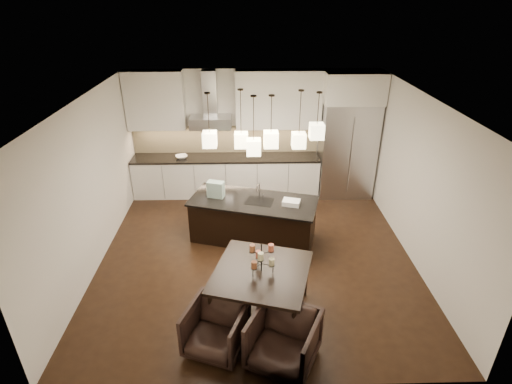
{
  "coord_description": "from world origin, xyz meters",
  "views": [
    {
      "loc": [
        -0.16,
        -5.98,
        4.29
      ],
      "look_at": [
        0.0,
        0.2,
        1.15
      ],
      "focal_mm": 28.0,
      "sensor_mm": 36.0,
      "label": 1
    }
  ],
  "objects_px": {
    "refrigerator": "(347,150)",
    "dining_table": "(261,292)",
    "armchair_right": "(283,340)",
    "armchair_left": "(216,329)",
    "island_body": "(253,220)"
  },
  "relations": [
    {
      "from": "island_body",
      "to": "dining_table",
      "type": "distance_m",
      "value": 2.01
    },
    {
      "from": "dining_table",
      "to": "armchair_right",
      "type": "height_order",
      "value": "dining_table"
    },
    {
      "from": "armchair_left",
      "to": "armchair_right",
      "type": "bearing_deg",
      "value": 4.44
    },
    {
      "from": "refrigerator",
      "to": "armchair_right",
      "type": "height_order",
      "value": "refrigerator"
    },
    {
      "from": "island_body",
      "to": "armchair_left",
      "type": "relative_size",
      "value": 3.01
    },
    {
      "from": "refrigerator",
      "to": "armchair_right",
      "type": "relative_size",
      "value": 2.64
    },
    {
      "from": "island_body",
      "to": "armchair_right",
      "type": "distance_m",
      "value": 2.9
    },
    {
      "from": "island_body",
      "to": "dining_table",
      "type": "relative_size",
      "value": 1.74
    },
    {
      "from": "refrigerator",
      "to": "dining_table",
      "type": "height_order",
      "value": "refrigerator"
    },
    {
      "from": "refrigerator",
      "to": "armchair_right",
      "type": "distance_m",
      "value": 5.15
    },
    {
      "from": "armchair_right",
      "to": "island_body",
      "type": "bearing_deg",
      "value": 122.65
    },
    {
      "from": "refrigerator",
      "to": "armchair_left",
      "type": "bearing_deg",
      "value": -120.73
    },
    {
      "from": "island_body",
      "to": "armchair_left",
      "type": "height_order",
      "value": "island_body"
    },
    {
      "from": "dining_table",
      "to": "armchair_left",
      "type": "distance_m",
      "value": 0.88
    },
    {
      "from": "refrigerator",
      "to": "dining_table",
      "type": "xyz_separation_m",
      "value": [
        -2.07,
        -3.89,
        -0.69
      ]
    }
  ]
}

